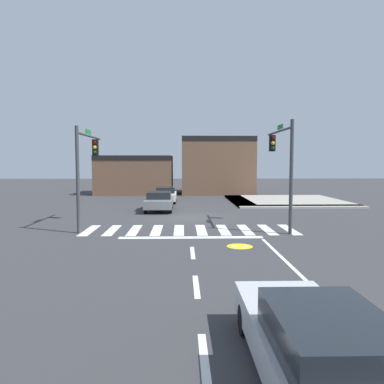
% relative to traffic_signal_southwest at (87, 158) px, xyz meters
% --- Properties ---
extents(ground_plane, '(120.00, 120.00, 0.00)m').
position_rel_traffic_signal_southwest_xyz_m(ground_plane, '(5.58, 3.40, -3.76)').
color(ground_plane, '#353538').
extents(crosswalk_near, '(10.98, 3.15, 0.01)m').
position_rel_traffic_signal_southwest_xyz_m(crosswalk_near, '(5.58, -1.10, -3.75)').
color(crosswalk_near, silver).
rests_on(crosswalk_near, ground_plane).
extents(lane_markings, '(6.80, 20.25, 0.01)m').
position_rel_traffic_signal_southwest_xyz_m(lane_markings, '(6.69, -8.62, -3.75)').
color(lane_markings, white).
rests_on(lane_markings, ground_plane).
extents(bike_detector_marking, '(1.10, 1.10, 0.01)m').
position_rel_traffic_signal_southwest_xyz_m(bike_detector_marking, '(7.60, -5.02, -3.75)').
color(bike_detector_marking, yellow).
rests_on(bike_detector_marking, ground_plane).
extents(curb_corner_northeast, '(10.00, 10.60, 0.15)m').
position_rel_traffic_signal_southwest_xyz_m(curb_corner_northeast, '(14.08, 12.82, -3.68)').
color(curb_corner_northeast, '#9E998E').
rests_on(curb_corner_northeast, ground_plane).
extents(storefront_row, '(17.55, 7.01, 6.38)m').
position_rel_traffic_signal_southwest_xyz_m(storefront_row, '(5.46, 22.74, -0.96)').
color(storefront_row, brown).
rests_on(storefront_row, ground_plane).
extents(traffic_signal_southwest, '(0.32, 5.16, 5.34)m').
position_rel_traffic_signal_southwest_xyz_m(traffic_signal_southwest, '(0.00, 0.00, 0.00)').
color(traffic_signal_southwest, '#383A3D').
rests_on(traffic_signal_southwest, ground_plane).
extents(traffic_signal_southeast, '(0.32, 5.08, 5.62)m').
position_rel_traffic_signal_southwest_xyz_m(traffic_signal_southeast, '(10.51, -0.52, 0.17)').
color(traffic_signal_southeast, '#383A3D').
rests_on(traffic_signal_southeast, ground_plane).
extents(car_silver, '(1.77, 4.69, 1.43)m').
position_rel_traffic_signal_southwest_xyz_m(car_silver, '(7.25, -14.95, -3.04)').
color(car_silver, '#B7BABF').
rests_on(car_silver, ground_plane).
extents(car_gray, '(1.94, 4.37, 1.39)m').
position_rel_traffic_signal_southwest_xyz_m(car_gray, '(3.47, 6.93, -3.04)').
color(car_gray, slate).
rests_on(car_gray, ground_plane).
extents(car_white, '(1.82, 4.29, 1.36)m').
position_rel_traffic_signal_southwest_xyz_m(car_white, '(3.69, 12.71, -3.06)').
color(car_white, white).
rests_on(car_white, ground_plane).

